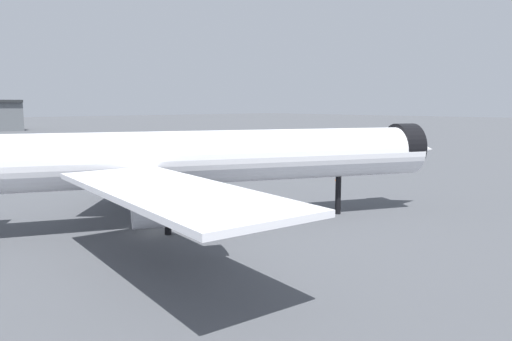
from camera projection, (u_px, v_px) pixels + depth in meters
name	position (u px, v px, depth m)	size (l,w,h in m)	color
ground	(158.00, 232.00, 46.14)	(900.00, 900.00, 0.00)	#4C4F54
airliner_near_gate	(184.00, 159.00, 47.69)	(55.22, 49.63, 15.35)	white
baggage_tug_wing	(149.00, 171.00, 81.13)	(3.58, 2.93, 1.85)	black
traffic_cone_wingtip	(337.00, 179.00, 77.15)	(0.58, 0.58, 0.72)	#F2600C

